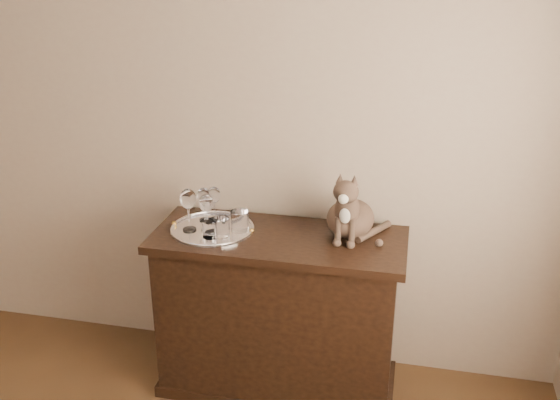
% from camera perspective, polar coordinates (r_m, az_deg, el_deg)
% --- Properties ---
extents(wall_back, '(4.00, 0.10, 2.70)m').
position_cam_1_polar(wall_back, '(3.22, -9.49, 8.12)').
color(wall_back, tan).
rests_on(wall_back, ground).
extents(sideboard, '(1.20, 0.50, 0.85)m').
position_cam_1_polar(sideboard, '(3.14, -0.13, -10.34)').
color(sideboard, black).
rests_on(sideboard, ground).
extents(tray, '(0.40, 0.40, 0.01)m').
position_cam_1_polar(tray, '(3.01, -6.18, -2.72)').
color(tray, white).
rests_on(tray, sideboard).
extents(wine_glass_a, '(0.07, 0.07, 0.17)m').
position_cam_1_polar(wine_glass_a, '(3.08, -6.95, -0.39)').
color(wine_glass_a, white).
rests_on(wine_glass_a, tray).
extents(wine_glass_b, '(0.07, 0.07, 0.17)m').
position_cam_1_polar(wine_glass_b, '(3.08, -6.04, -0.31)').
color(wine_glass_b, white).
rests_on(wine_glass_b, tray).
extents(wine_glass_c, '(0.08, 0.08, 0.21)m').
position_cam_1_polar(wine_glass_c, '(2.97, -8.37, -0.87)').
color(wine_glass_c, white).
rests_on(wine_glass_c, tray).
extents(wine_glass_d, '(0.07, 0.07, 0.18)m').
position_cam_1_polar(wine_glass_d, '(2.96, -6.73, -1.15)').
color(wine_glass_d, white).
rests_on(wine_glass_d, tray).
extents(tumbler_a, '(0.08, 0.08, 0.09)m').
position_cam_1_polar(tumbler_a, '(2.92, -5.39, -2.48)').
color(tumbler_a, silver).
rests_on(tumbler_a, tray).
extents(tumbler_b, '(0.07, 0.07, 0.08)m').
position_cam_1_polar(tumbler_b, '(2.91, -6.41, -2.63)').
color(tumbler_b, silver).
rests_on(tumbler_b, tray).
extents(tumbler_c, '(0.09, 0.09, 0.10)m').
position_cam_1_polar(tumbler_c, '(2.97, -3.70, -1.90)').
color(tumbler_c, silver).
rests_on(tumbler_c, tray).
extents(cat, '(0.37, 0.35, 0.34)m').
position_cam_1_polar(cat, '(2.90, 6.52, -0.12)').
color(cat, '#4F3D2F').
rests_on(cat, sideboard).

